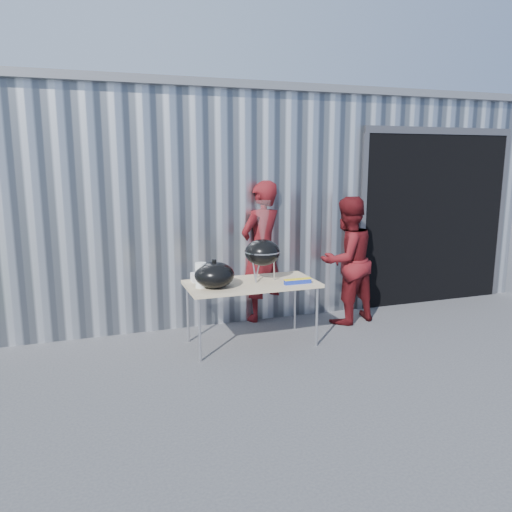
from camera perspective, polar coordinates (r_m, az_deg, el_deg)
name	(u,v)px	position (r m, az deg, el deg)	size (l,w,h in m)	color
ground	(267,374)	(5.20, 1.29, -13.36)	(80.00, 80.00, 0.00)	#414143
building	(228,192)	(9.40, -3.25, 7.26)	(8.20, 6.20, 3.10)	silver
folding_table	(251,286)	(5.77, -0.52, -3.40)	(1.50, 0.75, 0.75)	tan
kettle_grill	(262,245)	(5.76, 0.73, 1.30)	(0.42, 0.42, 0.93)	black
grill_lid	(214,275)	(5.50, -4.77, -2.17)	(0.44, 0.44, 0.32)	black
paper_towels	(201,275)	(5.52, -6.33, -2.20)	(0.12, 0.12, 0.28)	white
white_tub	(200,277)	(5.82, -6.40, -2.43)	(0.20, 0.15, 0.10)	white
foil_box	(298,281)	(5.69, 4.78, -2.90)	(0.32, 0.05, 0.06)	#182D9D
person_cook	(262,251)	(6.65, 0.65, 0.55)	(0.68, 0.45, 1.88)	#530F13
person_bystander	(347,260)	(6.66, 10.34, -0.49)	(0.81, 0.63, 1.68)	#530F13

